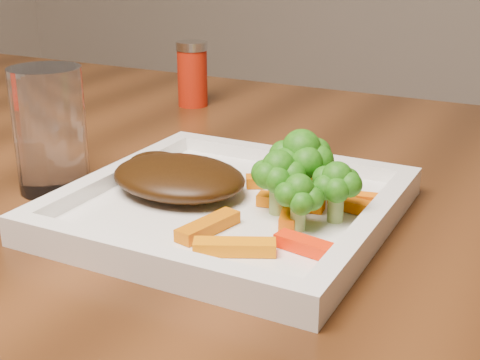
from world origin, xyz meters
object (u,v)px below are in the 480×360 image
at_px(steak, 179,177).
at_px(drinking_glass, 50,130).
at_px(spice_shaker, 192,74).
at_px(plate, 230,211).

xyz_separation_m(steak, drinking_glass, (-0.13, -0.02, 0.03)).
relative_size(steak, spice_shaker, 1.41).
bearing_deg(spice_shaker, steak, -60.75).
bearing_deg(drinking_glass, steak, 9.95).
relative_size(plate, steak, 2.07).
bearing_deg(steak, drinking_glass, -170.05).
height_order(steak, drinking_glass, drinking_glass).
bearing_deg(steak, plate, -5.07).
bearing_deg(drinking_glass, plate, 5.47).
distance_m(steak, spice_shaker, 0.38).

